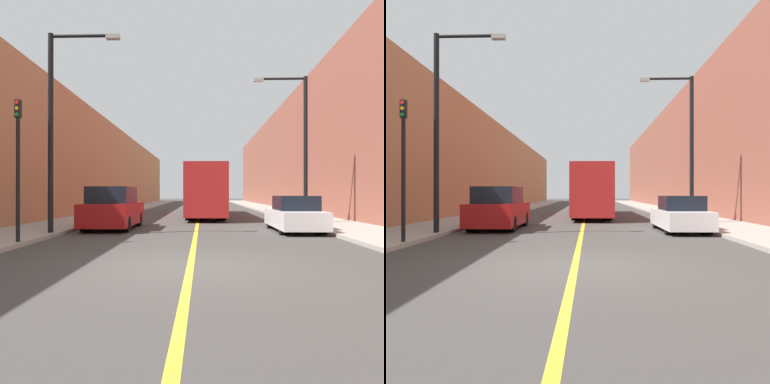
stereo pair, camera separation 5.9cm
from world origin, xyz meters
TOP-DOWN VIEW (x-y plane):
  - ground_plane at (0.00, 0.00)m, footprint 200.00×200.00m
  - sidewalk_left at (-6.69, 30.00)m, footprint 3.14×72.00m
  - sidewalk_right at (6.69, 30.00)m, footprint 3.14×72.00m
  - building_row_left at (-10.26, 30.00)m, footprint 4.00×72.00m
  - building_row_right at (10.26, 30.00)m, footprint 4.00×72.00m
  - road_center_line at (0.00, 30.00)m, footprint 0.16×72.00m
  - bus at (0.45, 17.93)m, footprint 2.42×12.70m
  - parked_suv_left at (-3.74, 8.58)m, footprint 2.01×4.70m
  - car_right_near at (4.12, 7.64)m, footprint 1.77×4.31m
  - street_lamp_left at (-5.18, 5.69)m, footprint 2.70×0.24m
  - street_lamp_right at (5.17, 10.69)m, footprint 2.70×0.24m
  - traffic_light at (-5.32, 3.01)m, footprint 0.16×0.18m

SIDE VIEW (x-z plane):
  - ground_plane at x=0.00m, z-range 0.00..0.00m
  - road_center_line at x=0.00m, z-range 0.00..0.01m
  - sidewalk_left at x=-6.69m, z-range 0.00..0.14m
  - sidewalk_right at x=6.69m, z-range 0.00..0.14m
  - car_right_near at x=4.12m, z-range -0.07..1.43m
  - parked_suv_left at x=-3.74m, z-range -0.07..1.82m
  - bus at x=0.45m, z-range 0.12..3.42m
  - traffic_light at x=-5.32m, z-range 0.32..4.62m
  - building_row_left at x=-10.26m, z-range 0.00..8.22m
  - street_lamp_right at x=5.17m, z-range 0.68..7.98m
  - street_lamp_left at x=-5.18m, z-range 0.68..8.13m
  - building_row_right at x=10.26m, z-range 0.00..10.60m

